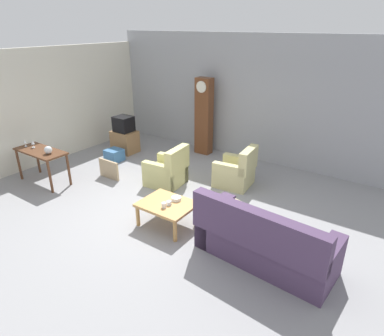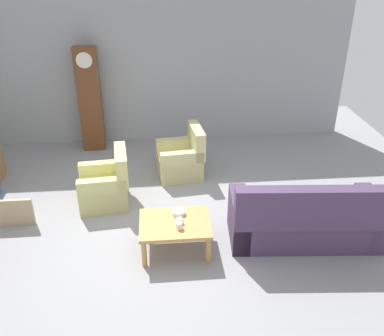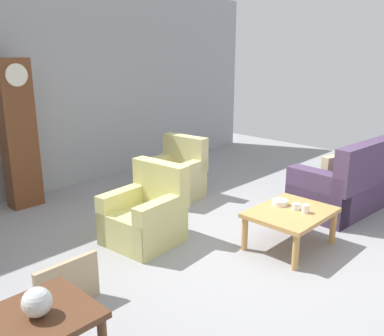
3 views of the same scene
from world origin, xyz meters
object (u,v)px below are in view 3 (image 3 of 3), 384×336
(glass_dome_cloche, at_px, (37,302))
(cup_blue_rimmed, at_px, (296,206))
(grandfather_clock, at_px, (19,134))
(framed_picture_leaning, at_px, (68,285))
(cup_white_porcelain, at_px, (306,209))
(couch_floral, at_px, (356,182))
(coffee_table_wood, at_px, (291,216))
(armchair_olive_near, at_px, (146,217))
(armchair_olive_far, at_px, (174,178))
(bowl_white_stacked, at_px, (280,202))

(glass_dome_cloche, xyz_separation_m, cup_blue_rimmed, (3.18, 0.20, -0.38))
(grandfather_clock, relative_size, framed_picture_leaning, 3.49)
(cup_white_porcelain, bearing_deg, cup_blue_rimmed, 83.55)
(couch_floral, distance_m, coffee_table_wood, 1.84)
(framed_picture_leaning, bearing_deg, couch_floral, -10.17)
(grandfather_clock, bearing_deg, armchair_olive_near, -78.58)
(couch_floral, xyz_separation_m, cup_blue_rimmed, (-1.78, -0.04, 0.13))
(armchair_olive_near, height_order, cup_white_porcelain, armchair_olive_near)
(couch_floral, xyz_separation_m, coffee_table_wood, (-1.84, -0.02, 0.03))
(armchair_olive_near, xyz_separation_m, armchair_olive_far, (1.30, 0.85, 0.00))
(grandfather_clock, relative_size, cup_white_porcelain, 22.17)
(couch_floral, height_order, armchair_olive_far, couch_floral)
(cup_blue_rimmed, distance_m, bowl_white_stacked, 0.21)
(glass_dome_cloche, height_order, cup_blue_rimmed, glass_dome_cloche)
(framed_picture_leaning, relative_size, bowl_white_stacked, 3.27)
(coffee_table_wood, bearing_deg, cup_blue_rimmed, -19.30)
(cup_blue_rimmed, bearing_deg, coffee_table_wood, 160.70)
(cup_white_porcelain, distance_m, cup_blue_rimmed, 0.13)
(glass_dome_cloche, distance_m, cup_white_porcelain, 3.19)
(armchair_olive_near, distance_m, coffee_table_wood, 1.68)
(couch_floral, bearing_deg, grandfather_clock, 133.77)
(framed_picture_leaning, distance_m, cup_blue_rimmed, 2.60)
(cup_white_porcelain, bearing_deg, couch_floral, 5.30)
(armchair_olive_far, height_order, coffee_table_wood, armchair_olive_far)
(armchair_olive_far, height_order, grandfather_clock, grandfather_clock)
(couch_floral, xyz_separation_m, grandfather_clock, (-3.33, 3.48, 0.70))
(cup_white_porcelain, bearing_deg, bowl_white_stacked, 87.92)
(framed_picture_leaning, distance_m, bowl_white_stacked, 2.54)
(cup_blue_rimmed, xyz_separation_m, bowl_white_stacked, (-0.00, 0.21, -0.01))
(armchair_olive_near, height_order, armchair_olive_far, same)
(coffee_table_wood, relative_size, glass_dome_cloche, 5.64)
(glass_dome_cloche, height_order, cup_white_porcelain, glass_dome_cloche)
(armchair_olive_far, height_order, cup_blue_rimmed, armchair_olive_far)
(armchair_olive_near, distance_m, cup_blue_rimmed, 1.75)
(couch_floral, distance_m, armchair_olive_near, 3.17)
(coffee_table_wood, bearing_deg, glass_dome_cloche, -175.91)
(armchair_olive_far, bearing_deg, grandfather_clock, 142.55)
(glass_dome_cloche, xyz_separation_m, cup_white_porcelain, (3.17, 0.07, -0.37))
(coffee_table_wood, height_order, cup_white_porcelain, cup_white_porcelain)
(framed_picture_leaning, height_order, bowl_white_stacked, bowl_white_stacked)
(glass_dome_cloche, bearing_deg, bowl_white_stacked, 7.37)
(armchair_olive_far, relative_size, cup_blue_rimmed, 10.30)
(couch_floral, bearing_deg, bowl_white_stacked, 174.51)
(framed_picture_leaning, bearing_deg, grandfather_clock, 71.62)
(armchair_olive_near, bearing_deg, cup_blue_rimmed, -50.18)
(glass_dome_cloche, bearing_deg, couch_floral, 2.78)
(framed_picture_leaning, distance_m, glass_dome_cloche, 1.39)
(coffee_table_wood, relative_size, framed_picture_leaning, 1.60)
(coffee_table_wood, bearing_deg, bowl_white_stacked, 70.77)
(grandfather_clock, height_order, cup_blue_rimmed, grandfather_clock)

